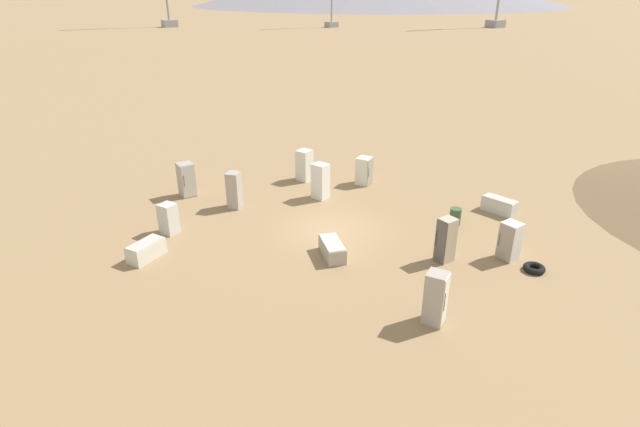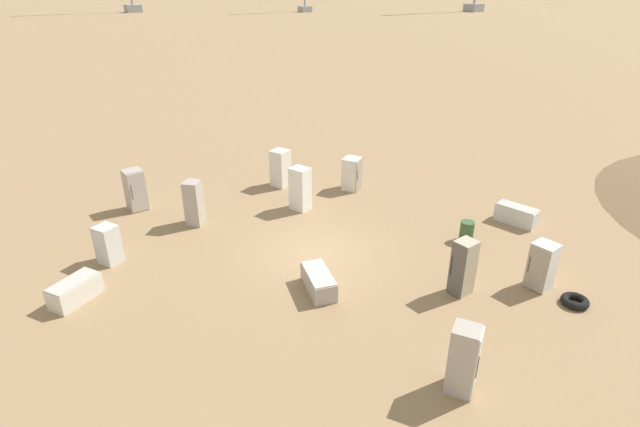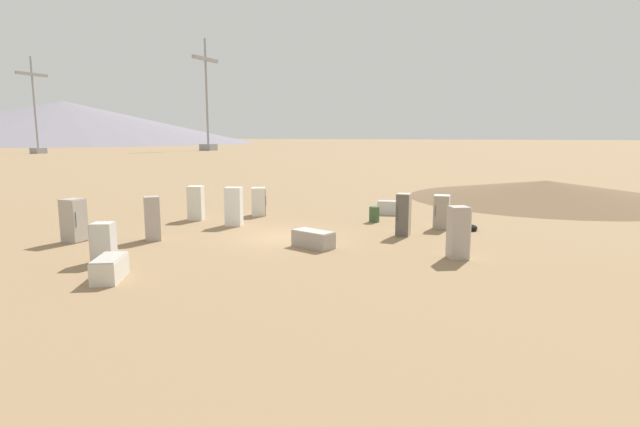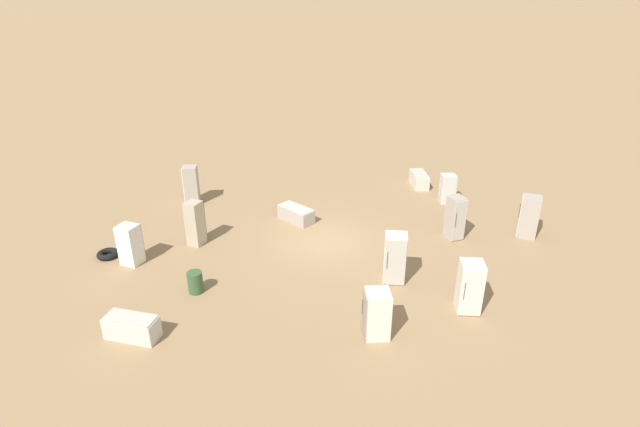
# 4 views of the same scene
# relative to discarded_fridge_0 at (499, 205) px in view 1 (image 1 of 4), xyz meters

# --- Properties ---
(ground_plane) EXTENTS (1000.00, 1000.00, 0.00)m
(ground_plane) POSITION_rel_discarded_fridge_0_xyz_m (8.14, -2.59, -0.37)
(ground_plane) COLOR #937551
(discarded_fridge_0) EXTENTS (0.99, 1.74, 0.75)m
(discarded_fridge_0) POSITION_rel_discarded_fridge_0_xyz_m (0.00, 0.00, 0.00)
(discarded_fridge_0) COLOR silver
(discarded_fridge_0) RESTS_ON ground_plane
(discarded_fridge_1) EXTENTS (0.88, 0.90, 1.89)m
(discarded_fridge_1) POSITION_rel_discarded_fridge_0_xyz_m (8.91, 4.95, 0.57)
(discarded_fridge_1) COLOR #A89E93
(discarded_fridge_1) RESTS_ON ground_plane
(discarded_fridge_2) EXTENTS (0.80, 0.83, 1.80)m
(discarded_fridge_2) POSITION_rel_discarded_fridge_0_xyz_m (12.46, -10.10, 0.52)
(discarded_fridge_2) COLOR #A89E93
(discarded_fridge_2) RESTS_ON ground_plane
(discarded_fridge_3) EXTENTS (0.90, 0.95, 1.88)m
(discarded_fridge_3) POSITION_rel_discarded_fridge_0_xyz_m (6.56, -6.15, 0.57)
(discarded_fridge_3) COLOR white
(discarded_fridge_3) RESTS_ON ground_plane
(discarded_fridge_4) EXTENTS (0.72, 0.61, 1.87)m
(discarded_fridge_4) POSITION_rel_discarded_fridge_0_xyz_m (5.69, 2.10, 0.56)
(discarded_fridge_4) COLOR #B2A88E
(discarded_fridge_4) RESTS_ON ground_plane
(discarded_fridge_5) EXTENTS (1.01, 0.98, 1.78)m
(discarded_fridge_5) POSITION_rel_discarded_fridge_0_xyz_m (5.95, -8.91, 0.52)
(discarded_fridge_5) COLOR silver
(discarded_fridge_5) RESTS_ON ground_plane
(discarded_fridge_6) EXTENTS (1.73, 1.42, 0.72)m
(discarded_fridge_6) POSITION_rel_discarded_fridge_0_xyz_m (16.01, -4.39, -0.01)
(discarded_fridge_6) COLOR beige
(discarded_fridge_6) RESTS_ON ground_plane
(discarded_fridge_7) EXTENTS (1.21, 1.84, 0.67)m
(discarded_fridge_7) POSITION_rel_discarded_fridge_0_xyz_m (9.40, -0.56, -0.04)
(discarded_fridge_7) COLOR #A89E93
(discarded_fridge_7) RESTS_ON ground_plane
(discarded_fridge_8) EXTENTS (0.89, 0.93, 1.41)m
(discarded_fridge_8) POSITION_rel_discarded_fridge_0_xyz_m (14.54, -6.21, 0.33)
(discarded_fridge_8) COLOR silver
(discarded_fridge_8) RESTS_ON ground_plane
(discarded_fridge_9) EXTENTS (1.05, 1.05, 1.55)m
(discarded_fridge_9) POSITION_rel_discarded_fridge_0_xyz_m (3.41, -6.63, 0.40)
(discarded_fridge_9) COLOR silver
(discarded_fridge_9) RESTS_ON ground_plane
(discarded_fridge_10) EXTENTS (0.76, 0.77, 1.60)m
(discarded_fridge_10) POSITION_rel_discarded_fridge_0_xyz_m (3.34, 3.33, 0.43)
(discarded_fridge_10) COLOR white
(discarded_fridge_10) RESTS_ON ground_plane
(discarded_fridge_11) EXTENTS (0.92, 0.92, 1.86)m
(discarded_fridge_11) POSITION_rel_discarded_fridge_0_xyz_m (10.90, -7.34, 0.56)
(discarded_fridge_11) COLOR #A89E93
(discarded_fridge_11) RESTS_ON ground_plane
(scrap_tire) EXTENTS (0.84, 0.84, 0.24)m
(scrap_tire) POSITION_rel_discarded_fridge_0_xyz_m (3.23, 4.56, -0.25)
(scrap_tire) COLOR black
(scrap_tire) RESTS_ON ground_plane
(rusty_barrel) EXTENTS (0.53, 0.53, 0.79)m
(rusty_barrel) POSITION_rel_discarded_fridge_0_xyz_m (2.82, -0.15, 0.02)
(rusty_barrel) COLOR #385633
(rusty_barrel) RESTS_ON ground_plane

